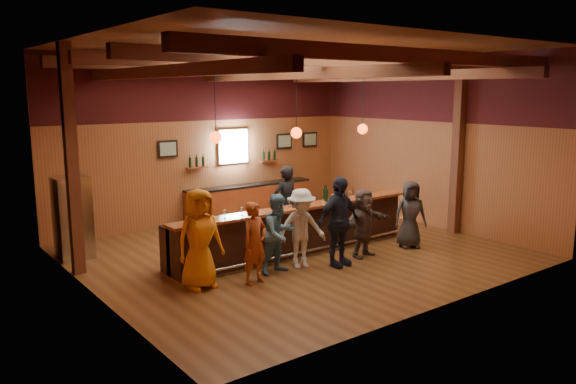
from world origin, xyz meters
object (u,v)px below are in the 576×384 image
back_bar_cabinet (250,200)px  customer_redvest (255,243)px  customer_orange (200,239)px  ice_bucket (303,200)px  stainless_fridge (73,218)px  bartender (286,204)px  bar_counter (293,229)px  customer_dark (410,214)px  customer_denim (279,234)px  customer_white (301,228)px  customer_brown (364,223)px  bottle_a (326,195)px  customer_navy (339,222)px

back_bar_cabinet → customer_redvest: 5.74m
customer_orange → ice_bucket: bearing=9.5°
stainless_fridge → bartender: bartender is taller
stainless_fridge → bar_counter: bearing=-30.8°
stainless_fridge → bartender: 4.82m
bar_counter → customer_redvest: (-1.88, -1.28, 0.26)m
customer_dark → stainless_fridge: bearing=177.7°
ice_bucket → bartender: bearing=71.5°
customer_denim → ice_bucket: bearing=25.1°
customer_orange → customer_redvest: 1.03m
customer_white → bar_counter: bearing=76.1°
customer_white → back_bar_cabinet: bearing=84.1°
customer_brown → bottle_a: (-0.23, 1.00, 0.50)m
customer_brown → customer_dark: size_ratio=0.97×
customer_brown → bottle_a: 1.14m
back_bar_cabinet → bartender: size_ratio=2.18×
customer_navy → customer_dark: customer_navy is taller
customer_redvest → ice_bucket: bearing=15.2°
bottle_a → bar_counter: bearing=161.2°
bar_counter → customer_denim: 1.57m
back_bar_cabinet → customer_navy: (-1.07, -4.99, 0.46)m
bar_counter → bartender: 1.00m
bar_counter → customer_dark: customer_dark is taller
back_bar_cabinet → customer_white: size_ratio=2.43×
ice_bucket → bottle_a: bottle_a is taller
customer_white → customer_dark: bearing=8.7°
customer_denim → customer_navy: customer_navy is taller
bottle_a → stainless_fridge: bearing=151.0°
customer_dark → bartender: bartender is taller
customer_dark → customer_redvest: bearing=-153.1°
customer_brown → ice_bucket: size_ratio=6.23×
bar_counter → bartender: size_ratio=3.43×
customer_orange → customer_brown: size_ratio=1.23×
customer_orange → bottle_a: (3.59, 0.61, 0.32)m
bartender → back_bar_cabinet: bearing=-107.7°
back_bar_cabinet → customer_redvest: bearing=-122.2°
customer_orange → bartender: 3.65m
customer_white → bottle_a: 1.61m
customer_navy → ice_bucket: bearing=91.7°
customer_orange → customer_redvest: size_ratio=1.19×
back_bar_cabinet → bartender: bearing=-105.6°
customer_orange → customer_white: 2.25m
customer_redvest → customer_white: size_ratio=0.95×
customer_redvest → bottle_a: size_ratio=4.27×
customer_orange → customer_navy: size_ratio=1.00×
customer_denim → customer_brown: (2.14, -0.22, -0.04)m
customer_white → bartender: (0.99, 1.86, 0.10)m
customer_white → customer_brown: bearing=7.0°
back_bar_cabinet → customer_white: 4.94m
bar_counter → customer_white: 1.22m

